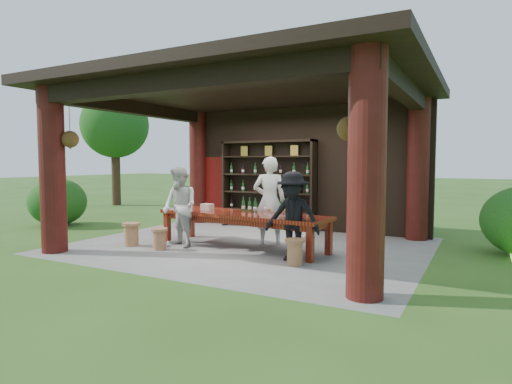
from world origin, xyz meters
The scene contains 15 objects.
ground centered at (0.00, 0.00, 0.00)m, with size 90.00×90.00×0.00m, color #2D5119.
pavilion centered at (-0.01, 0.43, 2.13)m, with size 7.50×6.00×3.60m.
wine_shelf centered at (-0.73, 2.45, 1.21)m, with size 2.74×0.42×2.41m.
tasting_table centered at (0.01, -0.25, 0.64)m, with size 3.97×1.41×0.75m.
stool_near_left centered at (-1.40, -1.25, 0.24)m, with size 0.34×0.34×0.45m.
stool_near_right centered at (1.60, -1.14, 0.25)m, with size 0.35×0.35×0.46m.
stool_far_left centered at (-2.22, -1.21, 0.27)m, with size 0.38×0.38×0.50m.
host centered at (0.37, 0.33, 0.97)m, with size 0.71×0.47×1.94m, color silver.
guest_woman centered at (-1.22, -0.79, 0.86)m, with size 0.84×0.65×1.73m, color beige.
guest_man centered at (1.43, -0.84, 0.82)m, with size 1.06×0.61×1.65m, color black.
table_bottles centered at (0.03, 0.03, 0.90)m, with size 0.45×0.21×0.31m.
table_glasses centered at (0.72, -0.32, 0.82)m, with size 0.76×0.20×0.15m.
napkin_basket centered at (-0.93, -0.17, 0.82)m, with size 0.26×0.18×0.14m, color #BF6672.
shrubs centered at (2.45, 1.05, 0.56)m, with size 14.71×9.94×1.36m.
trees centered at (3.13, 1.30, 3.37)m, with size 21.73×11.77×4.80m.
Camera 1 is at (4.52, -8.05, 1.82)m, focal length 30.00 mm.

